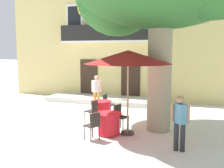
# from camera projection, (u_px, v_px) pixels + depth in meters

# --- Properties ---
(ground_plane) EXTENTS (120.00, 120.00, 0.00)m
(ground_plane) POSITION_uv_depth(u_px,v_px,m) (80.00, 119.00, 11.35)
(ground_plane) COLOR silver
(building_facade) EXTENTS (13.00, 5.09, 7.50)m
(building_facade) POSITION_uv_depth(u_px,v_px,m) (120.00, 36.00, 17.61)
(building_facade) COLOR #DBC67F
(building_facade) RESTS_ON ground
(entrance_step_platform) EXTENTS (6.28, 2.04, 0.25)m
(entrance_step_platform) POSITION_uv_depth(u_px,v_px,m) (103.00, 99.00, 15.23)
(entrance_step_platform) COLOR silver
(entrance_step_platform) RESTS_ON ground
(cafe_table_near_tree) EXTENTS (0.86, 0.86, 0.76)m
(cafe_table_near_tree) POSITION_uv_depth(u_px,v_px,m) (109.00, 124.00, 9.19)
(cafe_table_near_tree) COLOR red
(cafe_table_near_tree) RESTS_ON ground
(cafe_chair_near_tree_0) EXTENTS (0.54, 0.54, 0.91)m
(cafe_chair_near_tree_0) POSITION_uv_depth(u_px,v_px,m) (93.00, 124.00, 8.60)
(cafe_chair_near_tree_0) COLOR #2D2823
(cafe_chair_near_tree_0) RESTS_ON ground
(cafe_chair_near_tree_1) EXTENTS (0.50, 0.50, 0.91)m
(cafe_chair_near_tree_1) POSITION_uv_depth(u_px,v_px,m) (120.00, 115.00, 9.81)
(cafe_chair_near_tree_1) COLOR #2D2823
(cafe_chair_near_tree_1) RESTS_ON ground
(cafe_table_middle) EXTENTS (0.86, 0.86, 0.76)m
(cafe_table_middle) POSITION_uv_depth(u_px,v_px,m) (101.00, 110.00, 11.37)
(cafe_table_middle) COLOR red
(cafe_table_middle) RESTS_ON ground
(cafe_chair_middle_0) EXTENTS (0.43, 0.43, 0.91)m
(cafe_chair_middle_0) POSITION_uv_depth(u_px,v_px,m) (107.00, 103.00, 12.07)
(cafe_chair_middle_0) COLOR #2D2823
(cafe_chair_middle_0) RESTS_ON ground
(cafe_chair_middle_1) EXTENTS (0.47, 0.47, 0.91)m
(cafe_chair_middle_1) POSITION_uv_depth(u_px,v_px,m) (92.00, 110.00, 10.68)
(cafe_chair_middle_1) COLOR #2D2823
(cafe_chair_middle_1) RESTS_ON ground
(cafe_umbrella) EXTENTS (2.90, 2.90, 2.85)m
(cafe_umbrella) POSITION_uv_depth(u_px,v_px,m) (128.00, 57.00, 8.99)
(cafe_umbrella) COLOR #997A56
(cafe_umbrella) RESTS_ON ground
(pedestrian_near_entrance) EXTENTS (0.53, 0.40, 1.69)m
(pedestrian_near_entrance) POSITION_uv_depth(u_px,v_px,m) (97.00, 91.00, 12.80)
(pedestrian_near_entrance) COLOR gold
(pedestrian_near_entrance) RESTS_ON ground
(pedestrian_mid_plaza) EXTENTS (0.53, 0.40, 1.59)m
(pedestrian_mid_plaza) POSITION_uv_depth(u_px,v_px,m) (180.00, 120.00, 7.66)
(pedestrian_mid_plaza) COLOR #232328
(pedestrian_mid_plaza) RESTS_ON ground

